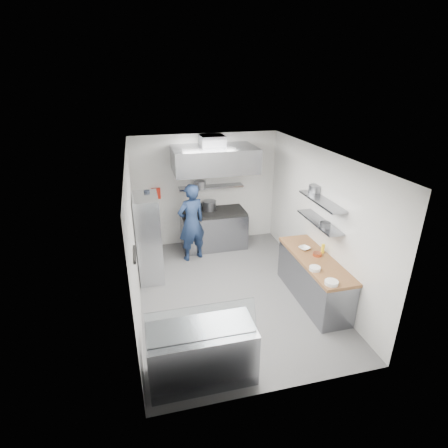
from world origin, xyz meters
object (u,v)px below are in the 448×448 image
object	(u,v)px
gas_range	(214,230)
wire_rack	(149,238)
display_case	(202,354)
chef	(191,223)

from	to	relation	value
gas_range	wire_rack	size ratio (longest dim) A/B	0.86
gas_range	wire_rack	world-z (taller)	wire_rack
wire_rack	display_case	size ratio (longest dim) A/B	1.23
display_case	wire_rack	bearing A→B (deg)	100.62
gas_range	display_case	distance (m)	4.24
chef	display_case	bearing A→B (deg)	63.40
gas_range	chef	distance (m)	0.94
chef	wire_rack	bearing A→B (deg)	10.91
gas_range	chef	size ratio (longest dim) A/B	0.86
display_case	chef	bearing A→B (deg)	83.05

